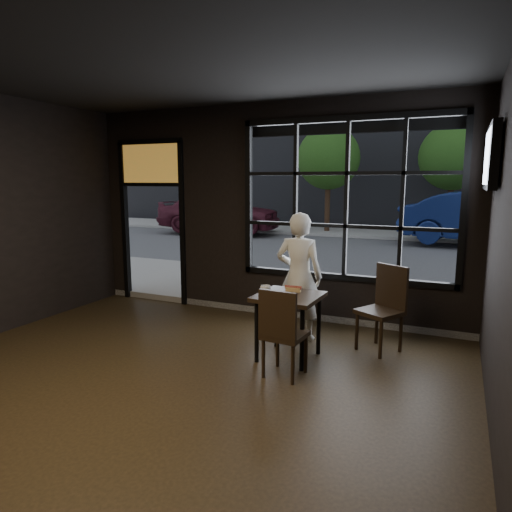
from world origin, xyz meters
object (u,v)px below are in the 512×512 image
at_px(navy_car, 485,218).
at_px(chair_near, 285,332).
at_px(cafe_table, 288,326).
at_px(man, 299,276).

bearing_deg(navy_car, chair_near, 174.13).
bearing_deg(navy_car, cafe_table, 172.94).
xyz_separation_m(cafe_table, man, (-0.11, 0.70, 0.45)).
height_order(cafe_table, man, man).
height_order(chair_near, man, man).
distance_m(cafe_table, man, 0.84).
relative_size(cafe_table, chair_near, 0.80).
bearing_deg(cafe_table, man, 101.85).
distance_m(cafe_table, navy_car, 11.01).
distance_m(cafe_table, chair_near, 0.50).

